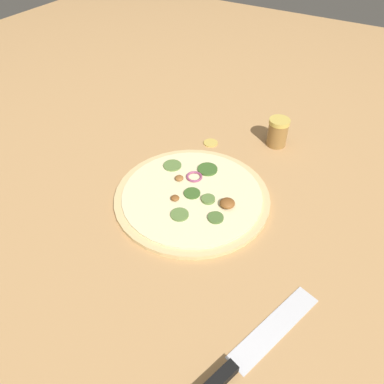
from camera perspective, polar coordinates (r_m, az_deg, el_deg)
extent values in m
plane|color=tan|center=(0.90, 0.00, -0.97)|extent=(3.00, 3.00, 0.00)
cylinder|color=#D6B77A|center=(0.90, 0.00, -0.72)|extent=(0.37, 0.37, 0.01)
cylinder|color=beige|center=(0.89, 0.00, -0.38)|extent=(0.33, 0.33, 0.00)
cylinder|color=#385B23|center=(0.89, -0.12, -0.18)|extent=(0.04, 0.04, 0.00)
torus|color=#934266|center=(0.93, 0.36, 2.35)|extent=(0.04, 0.04, 0.01)
ellipsoid|color=brown|center=(0.93, -1.96, 2.14)|extent=(0.02, 0.02, 0.01)
cylinder|color=#567538|center=(0.88, 2.63, -0.91)|extent=(0.03, 0.03, 0.01)
ellipsoid|color=brown|center=(0.87, -2.60, -0.91)|extent=(0.02, 0.02, 0.01)
cylinder|color=#567538|center=(0.84, -1.91, -3.45)|extent=(0.04, 0.04, 0.00)
cylinder|color=#385B23|center=(0.96, 2.38, 3.49)|extent=(0.05, 0.05, 0.01)
cylinder|color=#567538|center=(0.97, -3.01, 4.06)|extent=(0.05, 0.05, 0.00)
ellipsoid|color=brown|center=(0.86, 5.40, -1.72)|extent=(0.04, 0.04, 0.02)
cylinder|color=#47662D|center=(0.83, 3.62, -3.92)|extent=(0.04, 0.04, 0.01)
cube|color=silver|center=(0.71, 12.46, -19.50)|extent=(0.10, 0.21, 0.00)
cylinder|color=olive|center=(1.09, 12.88, 8.60)|extent=(0.05, 0.05, 0.07)
cylinder|color=gold|center=(1.06, 13.21, 10.41)|extent=(0.06, 0.06, 0.01)
cylinder|color=gold|center=(1.08, 2.86, 7.56)|extent=(0.04, 0.04, 0.01)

